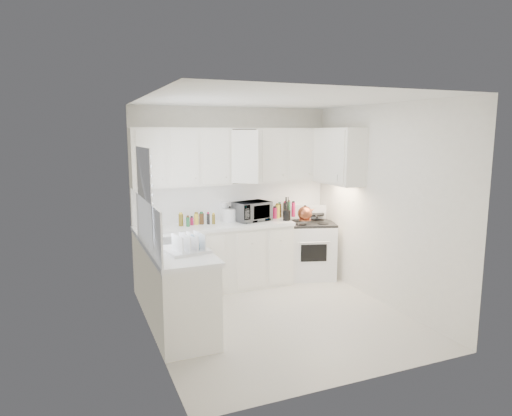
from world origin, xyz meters
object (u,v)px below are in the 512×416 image
stove (310,242)px  microwave (252,209)px  dish_rack (188,242)px  utensil_crock (287,208)px  rice_cooker (230,214)px  tea_kettle (305,212)px

stove → microwave: 1.09m
dish_rack → utensil_crock: bearing=25.1°
stove → rice_cooker: rice_cooker is taller
utensil_crock → rice_cooker: bearing=161.5°
rice_cooker → utensil_crock: 0.84m
microwave → stove: bearing=-19.9°
stove → microwave: microwave is taller
microwave → dish_rack: size_ratio=1.18×
rice_cooker → utensil_crock: (0.80, -0.27, 0.07)m
utensil_crock → dish_rack: 2.19m
microwave → dish_rack: 1.93m
stove → microwave: (-0.93, 0.08, 0.57)m
tea_kettle → utensil_crock: 0.29m
stove → microwave: size_ratio=2.17×
dish_rack → stove: bearing=21.3°
utensil_crock → stove: bearing=12.2°
stove → utensil_crock: size_ratio=3.04×
microwave → dish_rack: (-1.31, -1.42, -0.05)m
utensil_crock → dish_rack: size_ratio=0.84×
stove → dish_rack: (-2.25, -1.34, 0.51)m
tea_kettle → rice_cooker: size_ratio=1.19×
stove → dish_rack: 2.67m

